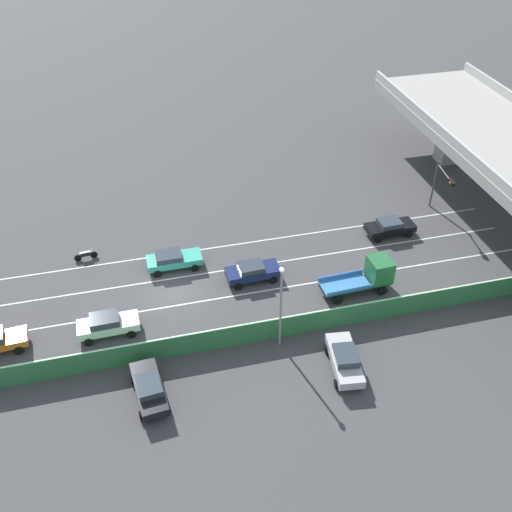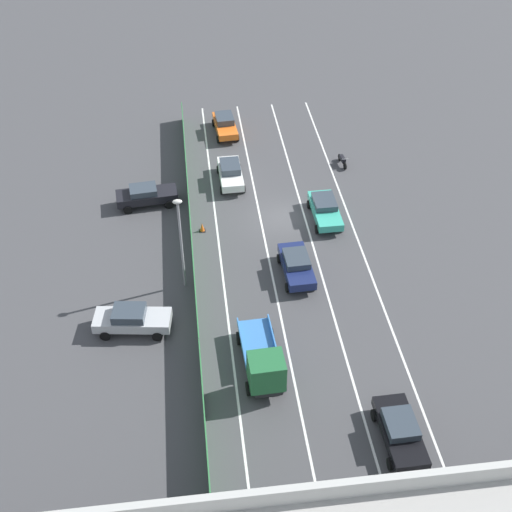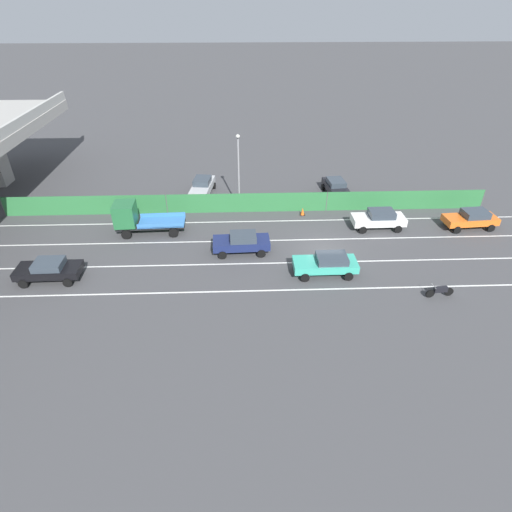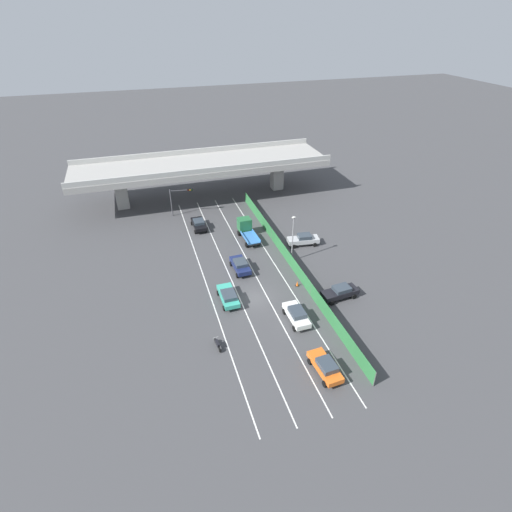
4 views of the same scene
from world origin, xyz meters
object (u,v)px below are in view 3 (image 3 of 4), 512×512
Objects in this scene: car_taxi_teal at (327,263)px; traffic_cone at (303,212)px; car_taxi_orange at (471,218)px; car_hatchback_white at (379,218)px; flatbed_truck_blue at (136,218)px; car_sedan_navy at (242,242)px; car_sedan_black at (49,269)px; parked_wagon_silver at (202,186)px; street_lamp at (238,165)px; motorcycle at (440,291)px; parked_sedan_dark at (336,187)px.

car_taxi_teal is 9.22m from traffic_cone.
car_taxi_orange is 14.97m from car_taxi_teal.
flatbed_truck_blue is at bearing 90.09° from car_hatchback_white.
car_hatchback_white reaches higher than car_taxi_teal.
flatbed_truck_blue is at bearing 66.10° from car_taxi_teal.
car_sedan_navy is 1.00× the size of car_sedan_black.
car_sedan_black reaches higher than traffic_cone.
parked_wagon_silver is (14.00, 9.82, 0.06)m from car_taxi_teal.
parked_wagon_silver is at bearing 47.54° from street_lamp.
car_hatchback_white is 0.64× the size of street_lamp.
car_taxi_teal is (-3.16, -6.02, -0.02)m from car_sedan_navy.
car_taxi_orange is at bearing -91.61° from car_hatchback_white.
car_sedan_navy is at bearing 62.29° from car_taxi_teal.
motorcycle is at bearing -96.31° from car_sedan_black.
parked_wagon_silver is at bearing 35.04° from car_taxi_teal.
car_taxi_teal is 0.96× the size of parked_sedan_dark.
traffic_cone is at bearing -79.34° from flatbed_truck_blue.
motorcycle is (-9.27, 6.48, -0.43)m from car_taxi_orange.
street_lamp reaches higher than parked_wagon_silver.
car_taxi_teal is 2.34× the size of motorcycle.
car_sedan_navy is 0.93× the size of parked_sedan_dark.
car_sedan_navy is 6.80m from car_taxi_teal.
parked_wagon_silver is at bearing 86.64° from parked_sedan_dark.
car_taxi_orange reaches higher than car_sedan_black.
car_taxi_teal is 0.94× the size of parked_wagon_silver.
motorcycle is at bearing -114.99° from car_sedan_navy.
street_lamp reaches higher than parked_sedan_dark.
street_lamp is (4.34, 19.75, 3.35)m from car_taxi_orange.
car_taxi_teal is at bearing -89.98° from car_sedan_black.
flatbed_truck_blue is 0.82× the size of street_lamp.
motorcycle is at bearing -113.47° from flatbed_truck_blue.
car_taxi_orange reaches higher than car_sedan_navy.
traffic_cone is (-4.80, -9.35, -0.59)m from parked_wagon_silver.
car_taxi_orange is 0.99× the size of car_taxi_teal.
parked_wagon_silver is at bearing -33.14° from flatbed_truck_blue.
traffic_cone is at bearing -104.44° from street_lamp.
car_sedan_navy is at bearing -160.68° from parked_wagon_silver.
car_taxi_orange is 0.65× the size of street_lamp.
car_taxi_teal is at bearing 67.42° from motorcycle.
car_sedan_navy is at bearing 137.00° from parked_sedan_dark.
parked_sedan_dark is at bearing -43.00° from car_sedan_navy.
car_taxi_orange is 14.33m from traffic_cone.
car_hatchback_white is at bearing -89.91° from flatbed_truck_blue.
car_sedan_black is at bearing 100.83° from car_taxi_orange.
parked_wagon_silver reaches higher than car_taxi_orange.
car_sedan_navy is at bearing 65.01° from motorcycle.
car_hatchback_white is at bearing -75.42° from car_sedan_black.
parked_wagon_silver is (7.45, 15.50, 0.01)m from car_hatchback_white.
car_taxi_teal is at bearing -117.71° from car_sedan_navy.
car_hatchback_white is (3.38, -11.70, 0.03)m from car_sedan_navy.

